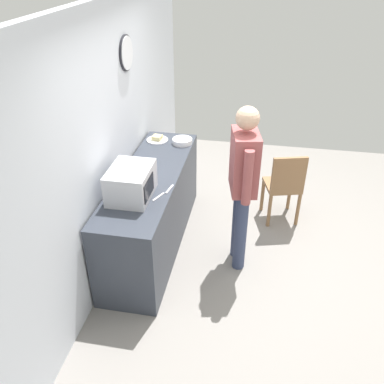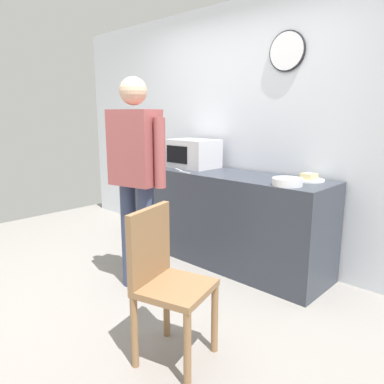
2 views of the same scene
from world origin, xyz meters
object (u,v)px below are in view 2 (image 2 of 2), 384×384
Objects in this scene: wooden_chair at (165,277)px; microwave at (193,154)px; salad_bowl at (287,182)px; fork_utensil at (184,172)px; spoon_utensil at (178,170)px; person_standing at (136,169)px; sandwich_plate at (309,179)px.

microwave is at bearing 128.07° from wooden_chair.
fork_utensil is (-1.08, -0.09, -0.03)m from salad_bowl.
microwave is 2.94× the size of fork_utensil.
spoon_utensil is 0.18× the size of wooden_chair.
person_standing reaches higher than fork_utensil.
sandwich_plate is 1.56× the size of fork_utensil.
microwave reaches higher than wooden_chair.
salad_bowl is (1.26, -0.23, -0.12)m from microwave.
sandwich_plate is at bearing 20.56° from fork_utensil.
wooden_chair is at bearing -94.05° from salad_bowl.
person_standing is at bearing -139.57° from salad_bowl.
person_standing reaches higher than sandwich_plate.
sandwich_plate is 1.31m from spoon_utensil.
sandwich_plate is at bearing 15.16° from spoon_utensil.
sandwich_plate is 0.28× the size of wooden_chair.
spoon_utensil is at bearing 132.65° from wooden_chair.
salad_bowl reaches higher than spoon_utensil.
salad_bowl is 0.14× the size of person_standing.
wooden_chair is at bearing -28.70° from person_standing.
person_standing is at bearing -69.15° from spoon_utensil.
person_standing is at bearing 151.30° from wooden_chair.
fork_utensil is 0.17m from spoon_utensil.
sandwich_plate is 1.64m from wooden_chair.
salad_bowl reaches higher than wooden_chair.
spoon_utensil is at bearing -83.84° from microwave.
fork_utensil is 0.10× the size of person_standing.
wooden_chair is (1.17, -1.50, -0.55)m from microwave.
spoon_utensil is (0.03, -0.25, -0.15)m from microwave.
salad_bowl is at bearing 40.43° from person_standing.
microwave is 0.40m from fork_utensil.
microwave reaches higher than salad_bowl.
sandwich_plate is 0.15× the size of person_standing.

